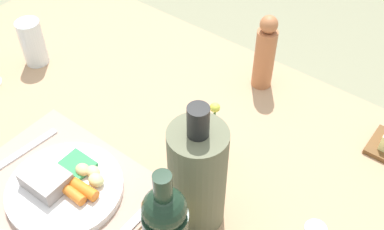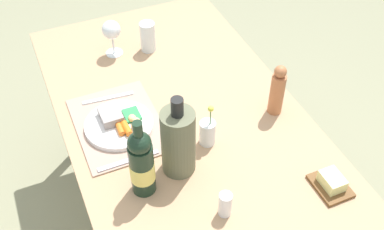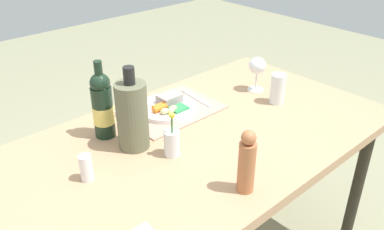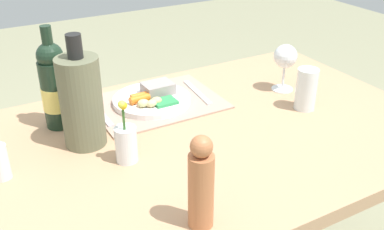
# 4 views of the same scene
# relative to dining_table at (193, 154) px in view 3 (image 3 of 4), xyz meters

# --- Properties ---
(dining_table) EXTENTS (1.58, 0.85, 0.75)m
(dining_table) POSITION_rel_dining_table_xyz_m (0.00, 0.00, 0.00)
(dining_table) COLOR tan
(dining_table) RESTS_ON ground_plane
(placemat) EXTENTS (0.40, 0.30, 0.01)m
(placemat) POSITION_rel_dining_table_xyz_m (-0.08, -0.23, 0.07)
(placemat) COLOR tan
(placemat) RESTS_ON dining_table
(dinner_plate) EXTENTS (0.24, 0.24, 0.05)m
(dinner_plate) POSITION_rel_dining_table_xyz_m (-0.07, -0.23, 0.09)
(dinner_plate) COLOR white
(dinner_plate) RESTS_ON placemat
(fork) EXTENTS (0.03, 0.20, 0.00)m
(fork) POSITION_rel_dining_table_xyz_m (-0.23, -0.23, 0.07)
(fork) COLOR silver
(fork) RESTS_ON placemat
(knife) EXTENTS (0.02, 0.21, 0.00)m
(knife) POSITION_rel_dining_table_xyz_m (0.10, -0.25, 0.07)
(knife) COLOR silver
(knife) RESTS_ON placemat
(wine_glass) EXTENTS (0.08, 0.08, 0.16)m
(wine_glass) POSITION_rel_dining_table_xyz_m (-0.50, -0.12, 0.18)
(wine_glass) COLOR white
(wine_glass) RESTS_ON dining_table
(wine_bottle) EXTENTS (0.08, 0.08, 0.29)m
(wine_bottle) POSITION_rel_dining_table_xyz_m (0.22, -0.24, 0.19)
(wine_bottle) COLOR #1A2F1F
(wine_bottle) RESTS_ON dining_table
(water_tumbler) EXTENTS (0.06, 0.06, 0.13)m
(water_tumbler) POSITION_rel_dining_table_xyz_m (-0.47, 0.02, 0.12)
(water_tumbler) COLOR silver
(water_tumbler) RESTS_ON dining_table
(pepper_mill) EXTENTS (0.05, 0.05, 0.21)m
(pepper_mill) POSITION_rel_dining_table_xyz_m (0.08, 0.32, 0.17)
(pepper_mill) COLOR #B36A41
(pepper_mill) RESTS_ON dining_table
(flower_vase) EXTENTS (0.06, 0.06, 0.17)m
(flower_vase) POSITION_rel_dining_table_xyz_m (0.12, 0.03, 0.12)
(flower_vase) COLOR silver
(flower_vase) RESTS_ON dining_table
(salt_shaker) EXTENTS (0.04, 0.04, 0.09)m
(salt_shaker) POSITION_rel_dining_table_xyz_m (0.41, -0.05, 0.11)
(salt_shaker) COLOR white
(salt_shaker) RESTS_ON dining_table
(cooler_bottle) EXTENTS (0.11, 0.11, 0.30)m
(cooler_bottle) POSITION_rel_dining_table_xyz_m (0.19, -0.10, 0.19)
(cooler_bottle) COLOR #616349
(cooler_bottle) RESTS_ON dining_table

